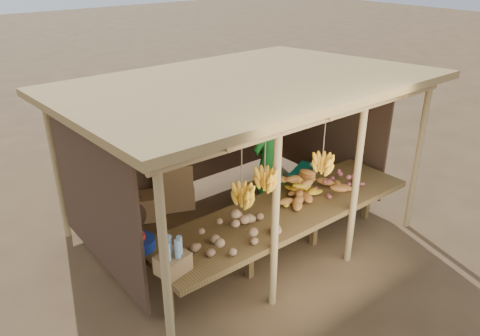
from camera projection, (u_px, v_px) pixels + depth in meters
ground at (240, 230)px, 7.14m from camera, size 60.00×60.00×0.00m
stall_structure at (235, 110)px, 6.32m from camera, size 4.70×3.50×2.43m
counter at (285, 213)px, 6.15m from camera, size 3.90×1.05×0.80m
potato_heap at (236, 227)px, 5.40m from camera, size 1.09×0.69×0.37m
sweet_potato_heap at (308, 184)px, 6.40m from camera, size 1.25×0.99×0.36m
onion_heap at (341, 178)px, 6.57m from camera, size 0.74×0.51×0.35m
banana_pile at (295, 186)px, 6.35m from camera, size 0.65×0.48×0.35m
tomato_basin at (140, 242)px, 5.30m from camera, size 0.35×0.35×0.18m
bottle_box at (173, 259)px, 4.88m from camera, size 0.38×0.33×0.42m
vendor at (270, 162)px, 7.10m from camera, size 0.75×0.55×1.92m
tarp_crate at (310, 186)px, 7.78m from camera, size 0.82×0.78×0.78m
carton_stack at (167, 192)px, 7.51m from camera, size 1.17×0.56×0.81m
burlap_sacks at (124, 212)px, 7.14m from camera, size 0.80×0.42×0.57m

